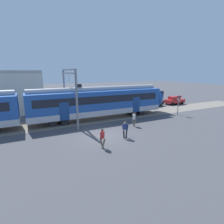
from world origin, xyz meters
name	(u,v)px	position (x,y,z in m)	size (l,w,h in m)	color
ground_plane	(104,136)	(0.00, 0.00, 0.00)	(160.00, 160.00, 0.00)	#424247
track_bed	(7,130)	(-8.84, 6.49, 0.01)	(80.00, 4.40, 0.01)	slate
commuter_train	(29,108)	(-6.36, 6.48, 2.25)	(38.05, 3.07, 4.73)	silver
pedestrian_red	(102,137)	(-1.22, -2.45, 0.96)	(0.45, 0.69, 1.67)	#6B6051
pedestrian_navy	(125,128)	(1.61, -1.37, 0.96)	(0.69, 0.44, 1.67)	#28282D
pedestrian_white	(134,118)	(4.42, 1.44, 0.99)	(0.50, 0.69, 1.67)	#6B6051
parked_car_black	(153,102)	(14.21, 10.11, 0.78)	(4.05, 1.85, 1.54)	black
parked_car_red	(174,100)	(19.32, 9.82, 0.78)	(4.02, 1.80, 1.54)	#B22323
catenary_gantry	(69,88)	(-1.72, 6.49, 4.31)	(0.24, 6.64, 6.53)	gray
crossing_signal	(179,101)	(13.23, 3.17, 2.01)	(0.96, 0.22, 3.00)	gray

